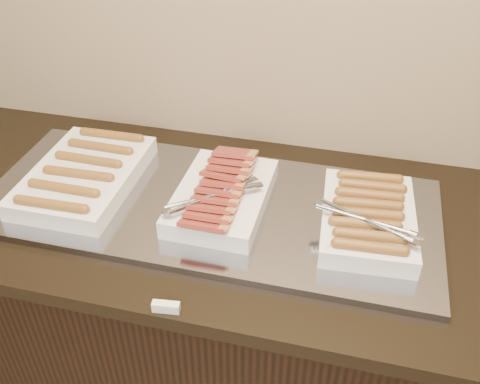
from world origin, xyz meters
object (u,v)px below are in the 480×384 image
(counter, at_px, (221,320))
(dish_left, at_px, (85,175))
(dish_right, at_px, (368,218))
(warming_tray, at_px, (208,205))
(dish_center, at_px, (221,195))

(counter, distance_m, dish_left, 0.62)
(dish_right, bearing_deg, dish_left, 175.97)
(warming_tray, xyz_separation_m, dish_left, (-0.35, 0.00, 0.04))
(dish_left, xyz_separation_m, dish_right, (0.77, -0.00, 0.00))
(dish_center, relative_size, dish_right, 1.03)
(dish_center, xyz_separation_m, dish_right, (0.37, -0.00, -0.00))
(warming_tray, distance_m, dish_center, 0.06)
(warming_tray, relative_size, dish_right, 3.43)
(warming_tray, xyz_separation_m, dish_center, (0.04, -0.00, 0.05))
(warming_tray, bearing_deg, counter, 0.00)
(dish_left, xyz_separation_m, dish_center, (0.39, -0.00, 0.01))
(warming_tray, distance_m, dish_left, 0.36)
(counter, height_order, dish_center, dish_center)
(counter, xyz_separation_m, warming_tray, (-0.02, 0.00, 0.46))
(counter, bearing_deg, dish_left, 180.00)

